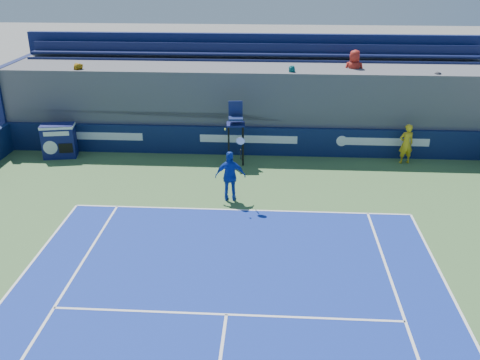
# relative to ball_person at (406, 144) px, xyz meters

# --- Properties ---
(ball_person) EXTENTS (0.66, 0.51, 1.62)m
(ball_person) POSITION_rel_ball_person_xyz_m (0.00, 0.00, 0.00)
(ball_person) COLOR gold
(ball_person) RESTS_ON apron
(back_hoarding) EXTENTS (20.40, 0.21, 1.20)m
(back_hoarding) POSITION_rel_ball_person_xyz_m (-6.26, 0.57, -0.22)
(back_hoarding) COLOR #0B1842
(back_hoarding) RESTS_ON ground
(match_clock) EXTENTS (1.43, 0.95, 1.40)m
(match_clock) POSITION_rel_ball_person_xyz_m (-13.95, -0.18, -0.08)
(match_clock) COLOR #101550
(match_clock) RESTS_ON ground
(umpire_chair) EXTENTS (0.76, 0.76, 2.48)m
(umpire_chair) POSITION_rel_ball_person_xyz_m (-6.72, -0.39, 0.71)
(umpire_chair) COLOR black
(umpire_chair) RESTS_ON ground
(tennis_player) EXTENTS (1.04, 0.48, 2.57)m
(tennis_player) POSITION_rel_ball_person_xyz_m (-6.66, -3.87, 0.07)
(tennis_player) COLOR #153BB0
(tennis_player) RESTS_ON apron
(stadium_seating) EXTENTS (21.00, 4.05, 4.40)m
(stadium_seating) POSITION_rel_ball_person_xyz_m (-6.27, 2.62, 1.02)
(stadium_seating) COLOR #4F4F54
(stadium_seating) RESTS_ON ground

